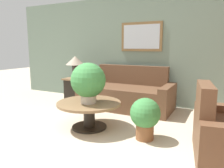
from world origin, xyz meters
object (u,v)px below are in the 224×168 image
Objects in this scene: couch_main at (126,95)px; coffee_table at (89,109)px; table_lamp at (75,62)px; side_table at (76,90)px; potted_plant_on_table at (88,81)px; potted_plant_floor at (145,116)px.

couch_main is 1.45m from coffee_table.
couch_main is at bearing 2.95° from table_lamp.
coffee_table is 1.79× the size of side_table.
couch_main is at bearing 87.75° from coffee_table.
couch_main is 3.10× the size of potted_plant_on_table.
side_table is 1.11× the size of table_lamp.
potted_plant_floor reaches higher than coffee_table.
coffee_table is 2.01m from table_lamp.
table_lamp is at bearing 148.75° from potted_plant_floor.
couch_main reaches higher than side_table.
side_table is 2.70m from potted_plant_floor.
table_lamp reaches higher than potted_plant_floor.
side_table is 2.02m from potted_plant_on_table.
potted_plant_floor is (0.98, 0.04, -0.46)m from potted_plant_on_table.
potted_plant_on_table is 1.08m from potted_plant_floor.
coffee_table is at bearing 179.02° from potted_plant_floor.
couch_main is 1.53m from table_lamp.
table_lamp is 0.86× the size of potted_plant_floor.
side_table is 0.96× the size of potted_plant_floor.
table_lamp is at bearing -90.00° from side_table.
table_lamp is 1.96m from potted_plant_on_table.
table_lamp reaches higher than potted_plant_on_table.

